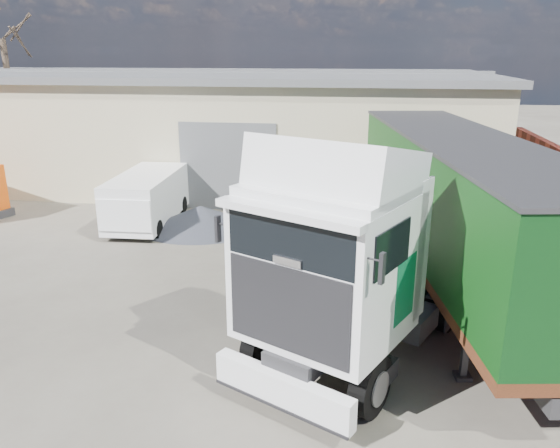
# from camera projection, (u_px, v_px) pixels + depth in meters

# --- Properties ---
(ground) EXTENTS (120.00, 120.00, 0.00)m
(ground) POSITION_uv_depth(u_px,v_px,m) (213.00, 327.00, 13.09)
(ground) COLOR #2B2823
(ground) RESTS_ON ground
(warehouse) EXTENTS (30.60, 12.60, 5.42)m
(warehouse) POSITION_uv_depth(u_px,v_px,m) (180.00, 125.00, 28.19)
(warehouse) COLOR #B5AC8B
(warehouse) RESTS_ON ground
(bare_tree) EXTENTS (4.00, 4.00, 9.60)m
(bare_tree) POSITION_uv_depth(u_px,v_px,m) (0.00, 22.00, 32.04)
(bare_tree) COLOR #382B21
(bare_tree) RESTS_ON ground
(tractor_unit) EXTENTS (5.78, 7.72, 4.96)m
(tractor_unit) POSITION_uv_depth(u_px,v_px,m) (350.00, 270.00, 11.04)
(tractor_unit) COLOR black
(tractor_unit) RESTS_ON ground
(box_trailer) EXTENTS (4.69, 13.08, 4.26)m
(box_trailer) POSITION_uv_depth(u_px,v_px,m) (456.00, 200.00, 14.23)
(box_trailer) COLOR #2D2D30
(box_trailer) RESTS_ON ground
(panel_van) EXTENTS (2.12, 4.79, 1.93)m
(panel_van) POSITION_uv_depth(u_px,v_px,m) (145.00, 200.00, 20.42)
(panel_van) COLOR black
(panel_van) RESTS_ON ground
(gravel_heap) EXTENTS (5.74, 5.24, 0.91)m
(gravel_heap) POSITION_uv_depth(u_px,v_px,m) (199.00, 218.00, 20.13)
(gravel_heap) COLOR black
(gravel_heap) RESTS_ON ground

